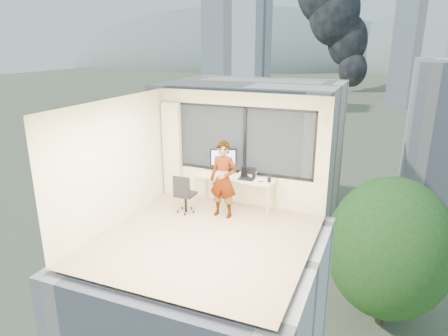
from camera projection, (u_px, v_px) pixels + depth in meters
The scene contains 24 objects.
floor at pixel (204, 239), 7.80m from camera, with size 4.00×4.00×0.01m, color #D7B78C.
ceiling at pixel (202, 105), 7.02m from camera, with size 4.00×4.00×0.01m, color white.
wall_front at pixel (143, 217), 5.65m from camera, with size 4.00×0.01×2.60m, color beige.
wall_left at pixel (114, 163), 8.14m from camera, with size 0.01×4.00×2.60m, color beige.
wall_right at pixel (312, 190), 6.68m from camera, with size 0.01×4.00×2.60m, color beige.
window_wall at pixel (243, 140), 9.09m from camera, with size 3.30×0.16×1.55m, color black, non-canonical shape.
curtain at pixel (172, 150), 9.74m from camera, with size 0.45×0.14×2.30m, color beige.
desk at pixel (235, 192), 9.15m from camera, with size 1.80×0.60×0.75m, color beige.
chair at pixel (185, 193), 8.90m from camera, with size 0.46×0.46×0.91m, color black, non-canonical shape.
person at pixel (223, 180), 8.59m from camera, with size 0.61×0.40×1.67m, color #2D2D33.
monitor at pixel (223, 161), 9.18m from camera, with size 0.60×0.13×0.60m, color black, non-canonical shape.
game_console at pixel (248, 174), 9.12m from camera, with size 0.33×0.28×0.08m, color white.
laptop at pixel (247, 174), 8.86m from camera, with size 0.34×0.36×0.22m, color black, non-canonical shape.
cellphone at pixel (261, 181), 8.72m from camera, with size 0.11×0.05×0.01m, color black.
pen_cup at pixel (269, 180), 8.71m from camera, with size 0.08×0.08×0.10m, color black.
handbag at pixel (250, 172), 9.08m from camera, with size 0.26×0.13×0.20m, color #0B4340.
exterior_ground at pixel (379, 104), 117.79m from camera, with size 400.00×400.00×0.04m, color #515B3D.
near_bldg_a at pixel (252, 155), 39.63m from camera, with size 16.00×12.00×14.00m, color beige.
far_tower_a at pixel (238, 56), 104.29m from camera, with size 14.00×14.00×28.00m, color silver.
far_tower_b at pixel (416, 51), 110.37m from camera, with size 13.00×13.00×30.00m, color silver.
far_tower_d at pixel (227, 59), 162.77m from camera, with size 16.00×14.00×22.00m, color silver.
hill_a at pixel (237, 63), 337.78m from camera, with size 288.00×216.00×90.00m, color slate.
tree_a at pixel (148, 201), 36.03m from camera, with size 7.00×7.00×8.00m, color #22541C, non-canonical shape.
tree_b at pixel (387, 262), 25.07m from camera, with size 7.60×7.60×9.00m, color #22541C, non-canonical shape.
Camera 1 is at (3.03, -6.35, 3.66)m, focal length 32.27 mm.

